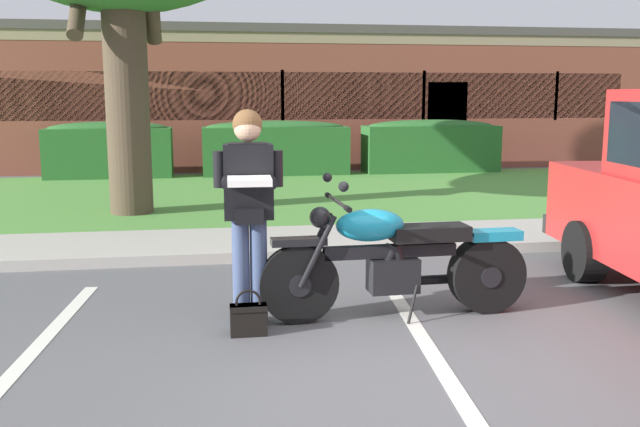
{
  "coord_description": "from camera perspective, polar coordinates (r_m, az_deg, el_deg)",
  "views": [
    {
      "loc": [
        -1.41,
        -4.38,
        1.82
      ],
      "look_at": [
        -0.5,
        1.26,
        0.85
      ],
      "focal_mm": 39.65,
      "sensor_mm": 36.0,
      "label": 1
    }
  ],
  "objects": [
    {
      "name": "ground_plane",
      "position": [
        4.95,
        8.28,
        -12.06
      ],
      "size": [
        140.0,
        140.0,
        0.0
      ],
      "primitive_type": "plane",
      "color": "#565659"
    },
    {
      "name": "curb_strip",
      "position": [
        7.93,
        1.34,
        -3.18
      ],
      "size": [
        60.0,
        0.2,
        0.12
      ],
      "primitive_type": "cube",
      "color": "#ADA89E",
      "rests_on": "ground"
    },
    {
      "name": "concrete_walk",
      "position": [
        8.75,
        0.33,
        -2.09
      ],
      "size": [
        60.0,
        1.5,
        0.08
      ],
      "primitive_type": "cube",
      "color": "#ADA89E",
      "rests_on": "ground"
    },
    {
      "name": "grass_lawn",
      "position": [
        12.68,
        -2.66,
        1.52
      ],
      "size": [
        60.0,
        6.53,
        0.06
      ],
      "primitive_type": "cube",
      "color": "#518E3D",
      "rests_on": "ground"
    },
    {
      "name": "stall_stripe_0",
      "position": [
        5.1,
        -23.88,
        -12.1
      ],
      "size": [
        0.5,
        4.39,
        0.01
      ],
      "primitive_type": "cube",
      "rotation": [
        0.0,
        0.0,
        -0.09
      ],
      "color": "silver",
      "rests_on": "ground"
    },
    {
      "name": "stall_stripe_1",
      "position": [
        5.16,
        9.05,
        -11.09
      ],
      "size": [
        0.5,
        4.39,
        0.01
      ],
      "primitive_type": "cube",
      "rotation": [
        0.0,
        0.0,
        -0.09
      ],
      "color": "silver",
      "rests_on": "ground"
    },
    {
      "name": "motorcycle",
      "position": [
        5.83,
        6.95,
        -3.72
      ],
      "size": [
        2.24,
        0.82,
        1.18
      ],
      "color": "black",
      "rests_on": "ground"
    },
    {
      "name": "rider_person",
      "position": [
        5.49,
        -5.77,
        1.08
      ],
      "size": [
        0.54,
        0.59,
        1.7
      ],
      "color": "black",
      "rests_on": "ground"
    },
    {
      "name": "handbag",
      "position": [
        5.46,
        -5.79,
        -8.3
      ],
      "size": [
        0.28,
        0.13,
        0.36
      ],
      "color": "black",
      "rests_on": "ground"
    },
    {
      "name": "hedge_left",
      "position": [
        15.74,
        -16.65,
        4.98
      ],
      "size": [
        2.62,
        0.9,
        1.24
      ],
      "color": "#286028",
      "rests_on": "ground"
    },
    {
      "name": "hedge_center_left",
      "position": [
        15.68,
        -3.61,
        5.35
      ],
      "size": [
        3.19,
        0.9,
        1.24
      ],
      "color": "#286028",
      "rests_on": "ground"
    },
    {
      "name": "hedge_center_right",
      "position": [
        16.41,
        8.91,
        5.44
      ],
      "size": [
        3.07,
        0.9,
        1.24
      ],
      "color": "#286028",
      "rests_on": "ground"
    },
    {
      "name": "brick_building",
      "position": [
        21.14,
        -4.34,
        9.32
      ],
      "size": [
        20.32,
        9.03,
        3.42
      ],
      "color": "brown",
      "rests_on": "ground"
    }
  ]
}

